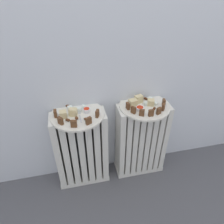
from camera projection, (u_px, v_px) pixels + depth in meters
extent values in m
plane|color=#4C4C51|center=(122.00, 206.00, 1.32)|extent=(6.00, 6.00, 0.00)
cube|color=silver|center=(85.00, 175.00, 1.50)|extent=(0.34, 0.15, 0.03)
cube|color=silver|center=(58.00, 151.00, 1.32)|extent=(0.04, 0.15, 0.52)
cube|color=silver|center=(66.00, 150.00, 1.33)|extent=(0.04, 0.15, 0.52)
cube|color=silver|center=(74.00, 149.00, 1.33)|extent=(0.04, 0.15, 0.52)
cube|color=silver|center=(81.00, 148.00, 1.34)|extent=(0.04, 0.15, 0.52)
cube|color=silver|center=(89.00, 147.00, 1.35)|extent=(0.04, 0.15, 0.52)
cube|color=silver|center=(96.00, 146.00, 1.36)|extent=(0.04, 0.15, 0.52)
cube|color=silver|center=(103.00, 144.00, 1.37)|extent=(0.04, 0.15, 0.52)
cube|color=silver|center=(138.00, 166.00, 1.58)|extent=(0.34, 0.15, 0.03)
cube|color=silver|center=(120.00, 142.00, 1.39)|extent=(0.03, 0.15, 0.52)
cube|color=silver|center=(126.00, 141.00, 1.40)|extent=(0.03, 0.15, 0.52)
cube|color=silver|center=(132.00, 140.00, 1.40)|extent=(0.03, 0.15, 0.52)
cube|color=silver|center=(138.00, 139.00, 1.41)|extent=(0.03, 0.15, 0.52)
cube|color=silver|center=(144.00, 138.00, 1.42)|extent=(0.03, 0.15, 0.52)
cube|color=silver|center=(150.00, 137.00, 1.43)|extent=(0.03, 0.15, 0.52)
cube|color=silver|center=(156.00, 136.00, 1.44)|extent=(0.03, 0.15, 0.52)
cube|color=silver|center=(161.00, 135.00, 1.44)|extent=(0.03, 0.15, 0.52)
cylinder|color=silver|center=(77.00, 114.00, 1.19)|extent=(0.31, 0.31, 0.01)
cylinder|color=silver|center=(145.00, 106.00, 1.26)|extent=(0.31, 0.31, 0.01)
cube|color=#56351E|center=(55.00, 113.00, 1.15)|extent=(0.02, 0.03, 0.04)
cube|color=#56351E|center=(60.00, 121.00, 1.10)|extent=(0.03, 0.03, 0.04)
cube|color=#56351E|center=(74.00, 124.00, 1.08)|extent=(0.03, 0.02, 0.04)
cube|color=#56351E|center=(89.00, 121.00, 1.10)|extent=(0.04, 0.03, 0.04)
cube|color=#56351E|center=(97.00, 113.00, 1.15)|extent=(0.03, 0.04, 0.04)
cube|color=beige|center=(73.00, 112.00, 1.16)|extent=(0.05, 0.04, 0.04)
cube|color=beige|center=(63.00, 114.00, 1.15)|extent=(0.04, 0.04, 0.04)
cube|color=white|center=(79.00, 110.00, 1.20)|extent=(0.03, 0.03, 0.03)
cube|color=white|center=(70.00, 108.00, 1.21)|extent=(0.03, 0.03, 0.03)
cube|color=white|center=(84.00, 107.00, 1.23)|extent=(0.03, 0.03, 0.02)
ellipsoid|color=#4C2814|center=(86.00, 119.00, 1.13)|extent=(0.03, 0.02, 0.02)
ellipsoid|color=#4C2814|center=(67.00, 106.00, 1.24)|extent=(0.03, 0.02, 0.02)
ellipsoid|color=#4C2814|center=(68.00, 120.00, 1.13)|extent=(0.03, 0.03, 0.01)
ellipsoid|color=#4C2814|center=(76.00, 118.00, 1.14)|extent=(0.02, 0.02, 0.02)
cylinder|color=white|center=(87.00, 110.00, 1.19)|extent=(0.04, 0.04, 0.02)
cylinder|color=red|center=(87.00, 109.00, 1.19)|extent=(0.03, 0.03, 0.01)
cube|color=#56351E|center=(128.00, 106.00, 1.21)|extent=(0.02, 0.03, 0.04)
cube|color=#56351E|center=(133.00, 110.00, 1.18)|extent=(0.03, 0.03, 0.04)
cube|color=#56351E|center=(142.00, 113.00, 1.16)|extent=(0.03, 0.03, 0.04)
cube|color=#56351E|center=(151.00, 113.00, 1.16)|extent=(0.03, 0.02, 0.04)
cube|color=#56351E|center=(159.00, 111.00, 1.17)|extent=(0.03, 0.03, 0.04)
cube|color=#56351E|center=(163.00, 107.00, 1.20)|extent=(0.03, 0.03, 0.04)
cube|color=#56351E|center=(164.00, 102.00, 1.25)|extent=(0.02, 0.03, 0.04)
cube|color=beige|center=(139.00, 99.00, 1.27)|extent=(0.05, 0.04, 0.05)
cube|color=beige|center=(133.00, 103.00, 1.24)|extent=(0.05, 0.04, 0.04)
cube|color=beige|center=(151.00, 102.00, 1.25)|extent=(0.05, 0.05, 0.04)
cube|color=white|center=(150.00, 99.00, 1.30)|extent=(0.03, 0.03, 0.02)
cube|color=white|center=(156.00, 104.00, 1.25)|extent=(0.03, 0.03, 0.02)
cube|color=white|center=(146.00, 104.00, 1.25)|extent=(0.03, 0.03, 0.02)
ellipsoid|color=#4C2814|center=(146.00, 98.00, 1.31)|extent=(0.03, 0.03, 0.02)
ellipsoid|color=#4C2814|center=(154.00, 109.00, 1.21)|extent=(0.03, 0.03, 0.02)
ellipsoid|color=#4C2814|center=(152.00, 111.00, 1.19)|extent=(0.02, 0.03, 0.01)
cylinder|color=white|center=(140.00, 109.00, 1.21)|extent=(0.05, 0.05, 0.02)
cylinder|color=red|center=(140.00, 108.00, 1.20)|extent=(0.04, 0.04, 0.01)
cube|color=#B7B7BC|center=(80.00, 119.00, 1.14)|extent=(0.01, 0.07, 0.00)
cube|color=#B7B7BC|center=(79.00, 113.00, 1.19)|extent=(0.02, 0.02, 0.00)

